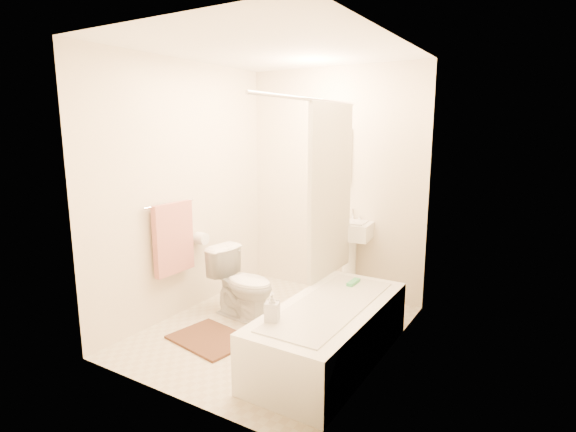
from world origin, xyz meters
The scene contains 17 objects.
floor centered at (0.00, 0.00, 0.00)m, with size 2.40×2.40×0.00m, color beige.
ceiling centered at (0.00, 0.00, 2.40)m, with size 2.40×2.40×0.00m, color white.
wall_back centered at (0.00, 1.20, 1.20)m, with size 2.00×0.02×2.40m, color beige.
wall_left centered at (-1.00, 0.00, 1.20)m, with size 0.02×2.40×2.40m, color beige.
wall_right centered at (1.00, 0.00, 1.20)m, with size 0.02×2.40×2.40m, color beige.
mirror centered at (0.00, 1.18, 1.50)m, with size 0.40×0.03×0.55m, color white.
curtain_rod centered at (0.30, 0.10, 2.00)m, with size 0.03×0.03×1.70m, color silver.
shower_curtain centered at (0.30, 0.50, 1.22)m, with size 0.04×0.80×1.55m, color silver.
towel_bar centered at (-0.96, -0.25, 1.10)m, with size 0.02×0.02×0.60m, color silver.
towel centered at (-0.93, -0.25, 0.78)m, with size 0.06×0.45×0.66m, color #CC7266.
toilet_paper centered at (-0.93, 0.12, 0.70)m, with size 0.12×0.12×0.11m, color white.
toilet centered at (-0.41, 0.10, 0.33)m, with size 0.37×0.67×0.65m, color white.
sink centered at (0.25, 1.06, 0.45)m, with size 0.46×0.37×0.90m, color white, non-canonical shape.
bathtub centered at (0.65, -0.20, 0.22)m, with size 0.69×1.58×0.44m, color white, non-canonical shape.
bath_mat centered at (-0.36, -0.44, 0.01)m, with size 0.65×0.49×0.02m, color #4B281F.
soap_bottle centered at (0.43, -0.68, 0.55)m, with size 0.10×0.10×0.21m, color silver.
scrub_brush centered at (0.62, 0.32, 0.46)m, with size 0.05×0.18×0.04m, color #49BC6E.
Camera 1 is at (2.05, -3.13, 1.77)m, focal length 28.00 mm.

